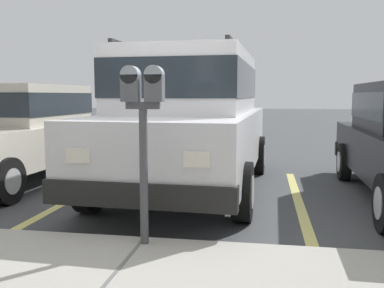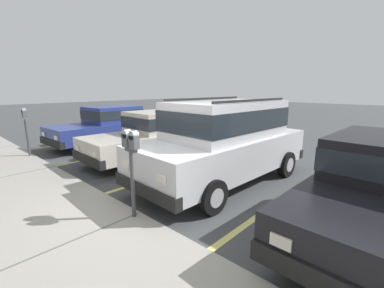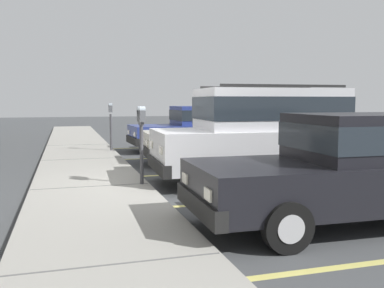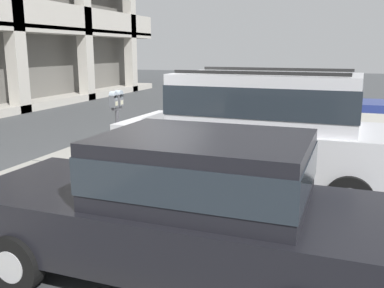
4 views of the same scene
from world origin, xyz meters
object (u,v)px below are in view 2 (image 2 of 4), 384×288
blue_coupe (109,124)px  parking_meter_far (26,125)px  dark_hatchback (156,134)px  parking_meter_near (131,153)px  silver_suv (225,138)px  red_sedan (382,184)px

blue_coupe → parking_meter_far: 3.03m
dark_hatchback → blue_coupe: 3.16m
blue_coupe → parking_meter_near: parking_meter_near is taller
blue_coupe → parking_meter_far: parking_meter_far is taller
silver_suv → parking_meter_far: silver_suv is taller
red_sedan → parking_meter_near: parking_meter_near is taller
red_sedan → parking_meter_far: bearing=16.6°
red_sedan → dark_hatchback: bearing=-2.8°
red_sedan → parking_meter_far: (9.00, 2.45, 0.30)m
blue_coupe → parking_meter_far: (-0.20, 3.01, 0.30)m
dark_hatchback → parking_meter_far: parking_meter_far is taller
silver_suv → parking_meter_near: 2.70m
red_sedan → silver_suv: bearing=-2.6°
dark_hatchback → blue_coupe: (3.16, -0.12, 0.00)m
silver_suv → parking_meter_far: 6.44m
dark_hatchback → parking_meter_far: bearing=46.5°
silver_suv → blue_coupe: (6.06, -0.34, -0.27)m
dark_hatchback → parking_meter_near: parking_meter_near is taller
silver_suv → red_sedan: size_ratio=1.07×
silver_suv → parking_meter_far: bearing=26.9°
dark_hatchback → parking_meter_far: (2.96, 2.89, 0.30)m
blue_coupe → parking_meter_near: size_ratio=3.04×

